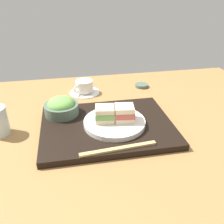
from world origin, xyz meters
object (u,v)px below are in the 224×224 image
sandwich_far (124,113)px  small_sauce_dish (142,85)px  sandwich_near (105,114)px  salad_bowl (61,107)px  sandwich_plate (114,122)px  coffee_cup (84,88)px  chopsticks_pair (119,149)px

sandwich_far → small_sauce_dish: sandwich_far is taller
sandwich_near → salad_bowl: size_ratio=0.57×
sandwich_near → sandwich_far: 6.39cm
sandwich_plate → salad_bowl: (-17.24, 10.69, 2.08)cm
coffee_cup → sandwich_far: bearing=-72.5°
sandwich_far → coffee_cup: sandwich_far is taller
salad_bowl → small_sauce_dish: bearing=32.3°
sandwich_near → salad_bowl: (-14.07, 10.25, -1.30)cm
sandwich_near → sandwich_far: sandwich_far is taller
sandwich_plate → sandwich_far: sandwich_far is taller
salad_bowl → chopsticks_pair: (15.69, -24.37, -2.55)cm
sandwich_far → sandwich_plate: bearing=172.0°
chopsticks_pair → coffee_cup: size_ratio=1.71×
sandwich_near → chopsticks_pair: 14.72cm
salad_bowl → chopsticks_pair: bearing=-57.2°
sandwich_near → coffee_cup: sandwich_near is taller
sandwich_near → coffee_cup: (-4.06, 31.96, -3.82)cm
sandwich_plate → small_sauce_dish: 39.67cm
sandwich_far → chopsticks_pair: sandwich_far is taller
chopsticks_pair → sandwich_plate: bearing=83.5°
salad_bowl → chopsticks_pair: 29.09cm
sandwich_near → small_sauce_dish: size_ratio=1.16×
small_sauce_dish → sandwich_far: bearing=-115.9°
salad_bowl → coffee_cup: (10.02, 21.72, -2.52)cm
salad_bowl → sandwich_far: bearing=-28.6°
salad_bowl → coffee_cup: 24.05cm
salad_bowl → coffee_cup: size_ratio=0.92×
sandwich_far → coffee_cup: size_ratio=0.55×
sandwich_far → chopsticks_pair: size_ratio=0.32×
chopsticks_pair → small_sauce_dish: 52.52cm
sandwich_near → salad_bowl: 17.45cm
sandwich_far → coffee_cup: 34.68cm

